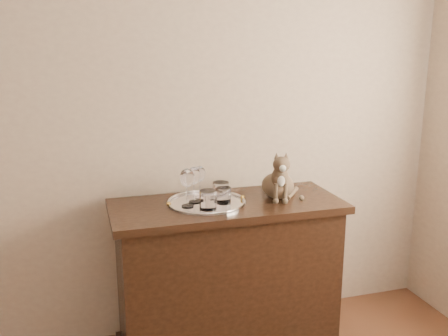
{
  "coord_description": "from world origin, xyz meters",
  "views": [
    {
      "loc": [
        -0.12,
        -0.41,
        1.65
      ],
      "look_at": [
        0.59,
        1.95,
        1.03
      ],
      "focal_mm": 40.0,
      "sensor_mm": 36.0,
      "label": 1
    }
  ],
  "objects_px": {
    "tumbler_b": "(208,200)",
    "wine_glass_d": "(194,185)",
    "tumbler_a": "(224,195)",
    "wine_glass_b": "(200,182)",
    "sideboard": "(227,278)",
    "cat": "(278,173)",
    "tumbler_c": "(221,191)",
    "wine_glass_c": "(187,188)",
    "tray": "(207,203)"
  },
  "relations": [
    {
      "from": "wine_glass_d",
      "to": "tumbler_c",
      "type": "distance_m",
      "value": 0.15
    },
    {
      "from": "wine_glass_b",
      "to": "tumbler_b",
      "type": "distance_m",
      "value": 0.2
    },
    {
      "from": "tumbler_c",
      "to": "tumbler_b",
      "type": "bearing_deg",
      "value": -128.89
    },
    {
      "from": "wine_glass_b",
      "to": "wine_glass_d",
      "type": "relative_size",
      "value": 0.92
    },
    {
      "from": "wine_glass_d",
      "to": "tumbler_c",
      "type": "relative_size",
      "value": 1.96
    },
    {
      "from": "tumbler_b",
      "to": "wine_glass_d",
      "type": "bearing_deg",
      "value": 106.69
    },
    {
      "from": "sideboard",
      "to": "cat",
      "type": "height_order",
      "value": "cat"
    },
    {
      "from": "wine_glass_b",
      "to": "tumbler_a",
      "type": "relative_size",
      "value": 2.05
    },
    {
      "from": "sideboard",
      "to": "wine_glass_d",
      "type": "relative_size",
      "value": 6.45
    },
    {
      "from": "wine_glass_b",
      "to": "tumbler_a",
      "type": "bearing_deg",
      "value": -54.11
    },
    {
      "from": "wine_glass_b",
      "to": "tumbler_b",
      "type": "height_order",
      "value": "wine_glass_b"
    },
    {
      "from": "wine_glass_d",
      "to": "tray",
      "type": "bearing_deg",
      "value": -22.63
    },
    {
      "from": "tumbler_c",
      "to": "wine_glass_d",
      "type": "bearing_deg",
      "value": 179.26
    },
    {
      "from": "tray",
      "to": "tumbler_c",
      "type": "distance_m",
      "value": 0.1
    },
    {
      "from": "tumbler_c",
      "to": "wine_glass_c",
      "type": "bearing_deg",
      "value": -163.78
    },
    {
      "from": "tumbler_a",
      "to": "wine_glass_d",
      "type": "bearing_deg",
      "value": 156.06
    },
    {
      "from": "tumbler_a",
      "to": "sideboard",
      "type": "bearing_deg",
      "value": 47.62
    },
    {
      "from": "wine_glass_b",
      "to": "tumbler_a",
      "type": "height_order",
      "value": "wine_glass_b"
    },
    {
      "from": "wine_glass_c",
      "to": "tumbler_c",
      "type": "distance_m",
      "value": 0.2
    },
    {
      "from": "tray",
      "to": "wine_glass_b",
      "type": "bearing_deg",
      "value": 97.84
    },
    {
      "from": "tray",
      "to": "wine_glass_c",
      "type": "xyz_separation_m",
      "value": [
        -0.11,
        -0.03,
        0.1
      ]
    },
    {
      "from": "sideboard",
      "to": "tumbler_a",
      "type": "distance_m",
      "value": 0.48
    },
    {
      "from": "wine_glass_d",
      "to": "cat",
      "type": "relative_size",
      "value": 0.7
    },
    {
      "from": "tumbler_a",
      "to": "tumbler_b",
      "type": "relative_size",
      "value": 0.87
    },
    {
      "from": "wine_glass_c",
      "to": "tray",
      "type": "bearing_deg",
      "value": 16.98
    },
    {
      "from": "wine_glass_c",
      "to": "cat",
      "type": "relative_size",
      "value": 0.74
    },
    {
      "from": "tumbler_b",
      "to": "tray",
      "type": "bearing_deg",
      "value": 79.28
    },
    {
      "from": "tumbler_c",
      "to": "cat",
      "type": "relative_size",
      "value": 0.36
    },
    {
      "from": "tray",
      "to": "tumbler_b",
      "type": "relative_size",
      "value": 4.2
    },
    {
      "from": "tray",
      "to": "cat",
      "type": "xyz_separation_m",
      "value": [
        0.39,
        0.0,
        0.13
      ]
    },
    {
      "from": "tray",
      "to": "wine_glass_b",
      "type": "relative_size",
      "value": 2.34
    },
    {
      "from": "wine_glass_b",
      "to": "wine_glass_d",
      "type": "height_order",
      "value": "wine_glass_d"
    },
    {
      "from": "wine_glass_d",
      "to": "tumbler_c",
      "type": "xyz_separation_m",
      "value": [
        0.14,
        -0.0,
        -0.05
      ]
    },
    {
      "from": "tray",
      "to": "wine_glass_c",
      "type": "distance_m",
      "value": 0.15
    },
    {
      "from": "wine_glass_c",
      "to": "tumbler_a",
      "type": "height_order",
      "value": "wine_glass_c"
    },
    {
      "from": "sideboard",
      "to": "wine_glass_d",
      "type": "distance_m",
      "value": 0.55
    },
    {
      "from": "wine_glass_b",
      "to": "wine_glass_d",
      "type": "distance_m",
      "value": 0.08
    },
    {
      "from": "sideboard",
      "to": "wine_glass_d",
      "type": "height_order",
      "value": "wine_glass_d"
    },
    {
      "from": "tumbler_b",
      "to": "sideboard",
      "type": "bearing_deg",
      "value": 37.45
    },
    {
      "from": "tray",
      "to": "cat",
      "type": "relative_size",
      "value": 1.51
    },
    {
      "from": "wine_glass_d",
      "to": "tumbler_a",
      "type": "height_order",
      "value": "wine_glass_d"
    },
    {
      "from": "tumbler_b",
      "to": "tumbler_c",
      "type": "relative_size",
      "value": 1.01
    },
    {
      "from": "tumbler_a",
      "to": "cat",
      "type": "relative_size",
      "value": 0.31
    },
    {
      "from": "wine_glass_d",
      "to": "tumbler_b",
      "type": "distance_m",
      "value": 0.14
    },
    {
      "from": "sideboard",
      "to": "tumbler_b",
      "type": "height_order",
      "value": "tumbler_b"
    },
    {
      "from": "tray",
      "to": "tumbler_a",
      "type": "xyz_separation_m",
      "value": [
        0.08,
        -0.04,
        0.05
      ]
    },
    {
      "from": "tray",
      "to": "wine_glass_d",
      "type": "bearing_deg",
      "value": 157.37
    },
    {
      "from": "wine_glass_b",
      "to": "tumbler_c",
      "type": "height_order",
      "value": "wine_glass_b"
    },
    {
      "from": "tumbler_b",
      "to": "tumbler_c",
      "type": "distance_m",
      "value": 0.16
    },
    {
      "from": "wine_glass_c",
      "to": "wine_glass_d",
      "type": "height_order",
      "value": "wine_glass_c"
    }
  ]
}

